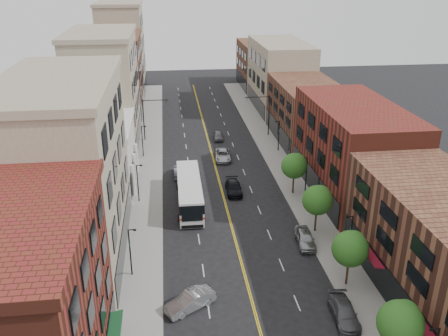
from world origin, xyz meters
name	(u,v)px	position (x,y,z in m)	size (l,w,h in m)	color
ground	(258,322)	(0.00, 0.00, 0.00)	(220.00, 220.00, 0.00)	black
sidewalk_left	(149,168)	(-10.00, 35.00, 0.07)	(4.00, 110.00, 0.15)	gray
sidewalk_right	(279,162)	(10.00, 35.00, 0.07)	(4.00, 110.00, 0.15)	gray
bldg_l_redbrick	(17,321)	(-17.00, -6.00, 7.00)	(10.00, 16.00, 14.00)	maroon
bldg_l_tanoffice	(67,174)	(-17.00, 13.00, 9.00)	(10.00, 22.00, 18.00)	gray
bldg_l_white	(95,156)	(-17.00, 31.00, 4.00)	(10.00, 14.00, 8.00)	silver
bldg_l_far_a	(105,91)	(-17.00, 48.00, 9.00)	(10.00, 20.00, 18.00)	gray
bldg_l_far_b	(116,75)	(-17.00, 68.00, 7.50)	(10.00, 20.00, 15.00)	brown
bldg_l_far_c	(122,49)	(-17.00, 86.00, 10.00)	(10.00, 16.00, 20.00)	gray
bldg_r_mid	(353,149)	(17.00, 24.00, 6.00)	(10.00, 22.00, 12.00)	maroon
bldg_r_far_a	(307,112)	(17.00, 45.00, 5.00)	(10.00, 20.00, 10.00)	brown
bldg_r_far_b	(280,75)	(17.00, 66.00, 7.00)	(10.00, 22.00, 14.00)	gray
bldg_r_far_c	(261,65)	(17.00, 86.00, 5.50)	(10.00, 18.00, 11.00)	brown
tree_r_0	(401,322)	(9.39, -5.93, 4.13)	(3.40, 3.40, 5.59)	black
tree_r_1	(351,248)	(9.39, 4.07, 4.13)	(3.40, 3.40, 5.59)	black
tree_r_2	(318,199)	(9.39, 14.07, 4.13)	(3.40, 3.40, 5.59)	black
tree_r_3	(295,165)	(9.39, 24.07, 4.13)	(3.40, 3.40, 5.59)	black
lamp_l_1	(130,250)	(-10.95, 8.00, 2.97)	(0.81, 0.55, 5.05)	black
lamp_l_2	(138,181)	(-10.95, 24.00, 2.97)	(0.81, 0.55, 5.05)	black
lamp_l_3	(143,139)	(-10.95, 40.00, 2.97)	(0.81, 0.55, 5.05)	black
lamp_r_1	(350,235)	(10.95, 8.00, 2.97)	(0.81, 0.55, 5.05)	black
lamp_r_2	(306,173)	(10.95, 24.00, 2.97)	(0.81, 0.55, 5.05)	black
lamp_r_3	(279,134)	(10.95, 40.00, 2.97)	(0.81, 0.55, 5.05)	black
signal_mast_left	(148,115)	(-10.27, 48.00, 4.65)	(4.49, 0.18, 7.20)	black
signal_mast_right	(265,111)	(10.27, 48.00, 4.65)	(4.49, 0.18, 7.20)	black
city_bus	(189,190)	(-4.54, 22.58, 1.98)	(3.27, 13.26, 3.40)	silver
car_angle_b	(190,301)	(-5.60, 2.46, 0.77)	(1.64, 4.70, 1.55)	#ABAEB3
car_parked_mid	(344,313)	(7.40, -0.57, 0.70)	(1.96, 4.82, 1.40)	#4E4E53
car_parked_far	(305,238)	(7.40, 11.51, 0.78)	(1.85, 4.60, 1.57)	#94969A
car_lane_behind	(180,171)	(-5.50, 31.66, 0.77)	(1.62, 4.65, 1.53)	#4F4F54
car_lane_a	(234,188)	(1.50, 25.26, 0.72)	(2.03, 4.99, 1.45)	black
car_lane_b	(223,155)	(1.50, 37.46, 0.74)	(2.44, 5.30, 1.47)	#AFB1B7
car_lane_c	(218,136)	(1.82, 46.92, 0.67)	(1.59, 3.95, 1.35)	#58575D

